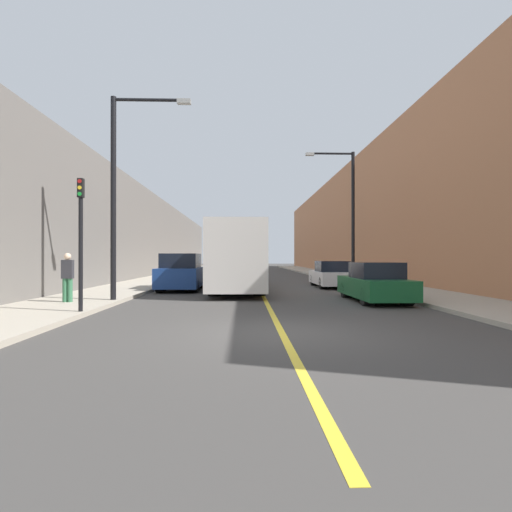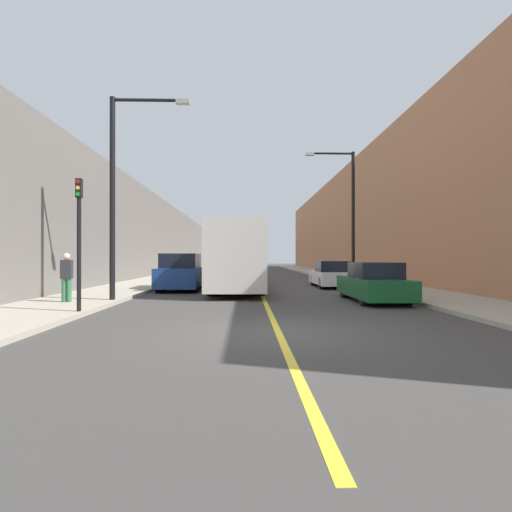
{
  "view_description": "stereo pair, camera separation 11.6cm",
  "coord_description": "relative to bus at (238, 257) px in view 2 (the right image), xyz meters",
  "views": [
    {
      "loc": [
        -0.85,
        -8.88,
        1.68
      ],
      "look_at": [
        -0.12,
        14.64,
        1.77
      ],
      "focal_mm": 28.0,
      "sensor_mm": 36.0,
      "label": 1
    },
    {
      "loc": [
        -0.74,
        -8.89,
        1.68
      ],
      "look_at": [
        -0.12,
        14.64,
        1.77
      ],
      "focal_mm": 28.0,
      "sensor_mm": 36.0,
      "label": 2
    }
  ],
  "objects": [
    {
      "name": "ground_plane",
      "position": [
        1.15,
        -12.28,
        -1.73
      ],
      "size": [
        200.0,
        200.0,
        0.0
      ],
      "primitive_type": "plane",
      "color": "#3F3D3A"
    },
    {
      "name": "sidewalk_left",
      "position": [
        -5.85,
        17.72,
        -1.66
      ],
      "size": [
        3.37,
        72.0,
        0.14
      ],
      "primitive_type": "cube",
      "color": "#A89E8C",
      "rests_on": "ground"
    },
    {
      "name": "sidewalk_right",
      "position": [
        8.15,
        17.72,
        -1.66
      ],
      "size": [
        3.37,
        72.0,
        0.14
      ],
      "primitive_type": "cube",
      "color": "#A89E8C",
      "rests_on": "ground"
    },
    {
      "name": "building_row_left",
      "position": [
        -9.54,
        17.72,
        1.92
      ],
      "size": [
        4.0,
        72.0,
        7.3
      ],
      "primitive_type": "cube",
      "color": "#66605B",
      "rests_on": "ground"
    },
    {
      "name": "building_row_right",
      "position": [
        11.84,
        17.72,
        3.43
      ],
      "size": [
        4.0,
        72.0,
        10.32
      ],
      "primitive_type": "cube",
      "color": "#B2724C",
      "rests_on": "ground"
    },
    {
      "name": "road_center_line",
      "position": [
        1.15,
        17.72,
        -1.73
      ],
      "size": [
        0.16,
        72.0,
        0.01
      ],
      "primitive_type": "cube",
      "color": "gold",
      "rests_on": "ground"
    },
    {
      "name": "bus",
      "position": [
        0.0,
        0.0,
        0.0
      ],
      "size": [
        2.5,
        11.86,
        3.24
      ],
      "color": "silver",
      "rests_on": "ground"
    },
    {
      "name": "parked_suv_left",
      "position": [
        -2.88,
        -0.63,
        -0.86
      ],
      "size": [
        2.01,
        4.55,
        1.87
      ],
      "color": "navy",
      "rests_on": "ground"
    },
    {
      "name": "car_right_near",
      "position": [
        5.3,
        -6.09,
        -1.05
      ],
      "size": [
        1.77,
        4.5,
        1.5
      ],
      "color": "#145128",
      "rests_on": "ground"
    },
    {
      "name": "car_right_mid",
      "position": [
        5.25,
        1.18,
        -1.06
      ],
      "size": [
        1.82,
        4.37,
        1.48
      ],
      "color": "silver",
      "rests_on": "ground"
    },
    {
      "name": "street_lamp_left",
      "position": [
        -4.19,
        -6.44,
        2.7
      ],
      "size": [
        2.92,
        0.24,
        7.43
      ],
      "color": "black",
      "rests_on": "sidewalk_left"
    },
    {
      "name": "street_lamp_right",
      "position": [
        6.5,
        2.18,
        2.87
      ],
      "size": [
        2.92,
        0.24,
        7.78
      ],
      "color": "black",
      "rests_on": "sidewalk_right"
    },
    {
      "name": "traffic_light",
      "position": [
        -4.37,
        -9.61,
        0.49
      ],
      "size": [
        0.16,
        0.18,
        3.81
      ],
      "color": "black",
      "rests_on": "sidewalk_left"
    },
    {
      "name": "pedestrian",
      "position": [
        -5.81,
        -7.15,
        -0.72
      ],
      "size": [
        0.37,
        0.24,
        1.7
      ],
      "color": "#336B47",
      "rests_on": "sidewalk_left"
    }
  ]
}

